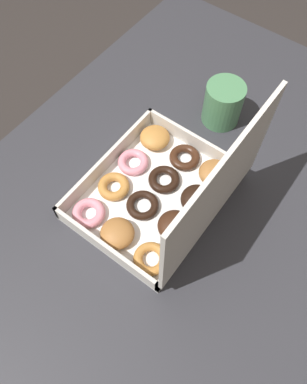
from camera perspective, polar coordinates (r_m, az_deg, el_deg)
The scene contains 4 objects.
ground_plane at distance 1.50m, azimuth 2.46°, elevation -12.75°, with size 8.00×8.00×0.00m, color #2D2826.
dining_table at distance 0.92m, azimuth 3.90°, elevation -2.26°, with size 1.18×0.85×0.70m.
donut_box at distance 0.78m, azimuth 2.10°, elevation -0.17°, with size 0.33×0.28×0.30m.
coffee_mug at distance 0.93m, azimuth 10.56°, elevation 13.17°, with size 0.09×0.09×0.11m.
Camera 1 is at (0.37, 0.19, 1.44)m, focal length 35.00 mm.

